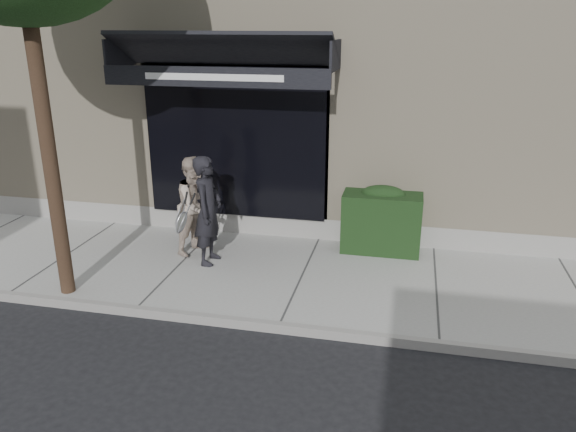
# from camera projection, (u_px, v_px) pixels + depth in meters

# --- Properties ---
(ground) EXTENTS (80.00, 80.00, 0.00)m
(ground) POSITION_uv_depth(u_px,v_px,m) (303.00, 281.00, 8.69)
(ground) COLOR black
(ground) RESTS_ON ground
(sidewalk) EXTENTS (20.00, 3.00, 0.12)m
(sidewalk) POSITION_uv_depth(u_px,v_px,m) (303.00, 277.00, 8.67)
(sidewalk) COLOR gray
(sidewalk) RESTS_ON ground
(curb) EXTENTS (20.00, 0.10, 0.14)m
(curb) POSITION_uv_depth(u_px,v_px,m) (280.00, 327.00, 7.24)
(curb) COLOR gray
(curb) RESTS_ON ground
(building_facade) EXTENTS (14.30, 8.04, 5.64)m
(building_facade) POSITION_uv_depth(u_px,v_px,m) (347.00, 73.00, 12.37)
(building_facade) COLOR beige
(building_facade) RESTS_ON ground
(hedge) EXTENTS (1.30, 0.70, 1.14)m
(hedge) POSITION_uv_depth(u_px,v_px,m) (382.00, 220.00, 9.40)
(hedge) COLOR black
(hedge) RESTS_ON sidewalk
(pedestrian_front) EXTENTS (0.64, 0.80, 1.75)m
(pedestrian_front) POSITION_uv_depth(u_px,v_px,m) (208.00, 211.00, 8.81)
(pedestrian_front) COLOR black
(pedestrian_front) RESTS_ON sidewalk
(pedestrian_back) EXTENTS (0.86, 0.96, 1.64)m
(pedestrian_back) POSITION_uv_depth(u_px,v_px,m) (196.00, 205.00, 9.24)
(pedestrian_back) COLOR #C0AB99
(pedestrian_back) RESTS_ON sidewalk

